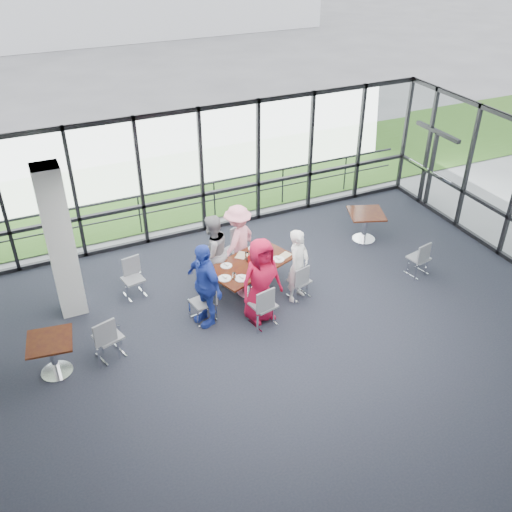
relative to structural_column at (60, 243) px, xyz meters
name	(u,v)px	position (x,y,z in m)	size (l,w,h in m)	color
floor	(296,350)	(3.60, -3.00, -1.61)	(12.00, 10.00, 0.02)	#1E212B
ceiling	(304,197)	(3.60, -3.00, 1.60)	(12.00, 10.00, 0.04)	white
curtain_wall_back	(202,172)	(3.60, 2.00, 0.00)	(12.00, 0.10, 3.20)	white
exit_door	(431,170)	(9.60, 0.75, -0.55)	(0.12, 1.60, 2.10)	black
structural_column	(60,243)	(0.00, 0.00, 0.00)	(0.50, 0.50, 3.20)	silver
apron	(152,161)	(3.60, 7.00, -1.62)	(80.00, 70.00, 0.02)	slate
grass_strip	(170,184)	(3.60, 5.00, -1.59)	(80.00, 5.00, 0.01)	#385F1D
guard_rail	(196,203)	(3.60, 2.60, -1.10)	(0.06, 0.06, 12.00)	#2D2D33
main_table	(250,268)	(3.56, -0.97, -0.98)	(2.06, 1.59, 0.75)	#36120F
side_table_left	(51,346)	(-0.59, -1.76, -0.98)	(0.87, 0.87, 0.75)	#36120F
side_table_right	(366,217)	(7.03, -0.10, -0.97)	(1.06, 1.06, 0.75)	#36120F
diner_near_left	(261,280)	(3.41, -1.83, -0.70)	(0.88, 0.57, 1.81)	#AC0D2E
diner_near_right	(298,265)	(4.38, -1.54, -0.79)	(0.59, 0.43, 1.63)	white
diner_far_left	(212,253)	(2.92, -0.42, -0.74)	(0.84, 0.52, 1.72)	gray
diner_far_right	(238,240)	(3.64, -0.14, -0.77)	(1.08, 0.56, 1.67)	pink
diner_end	(204,284)	(2.35, -1.49, -0.70)	(1.05, 0.57, 1.79)	#233BA9
chair_main_nl	(263,305)	(3.36, -2.04, -1.14)	(0.45, 0.45, 0.91)	slate
chair_main_nr	(299,281)	(4.44, -1.53, -1.19)	(0.40, 0.40, 0.82)	slate
chair_main_fl	(208,267)	(2.88, -0.26, -1.19)	(0.40, 0.40, 0.81)	slate
chair_main_fr	(237,249)	(3.70, 0.09, -1.14)	(0.45, 0.45, 0.93)	slate
chair_main_end	(202,302)	(2.32, -1.42, -1.17)	(0.42, 0.42, 0.86)	slate
chair_spare_la	(108,337)	(0.39, -1.73, -1.14)	(0.45, 0.45, 0.92)	slate
chair_spare_lb	(133,279)	(1.27, -0.05, -1.18)	(0.41, 0.41, 0.84)	slate
chair_spare_r	(419,258)	(7.27, -1.86, -1.18)	(0.41, 0.41, 0.84)	slate
plate_nl	(241,278)	(3.17, -1.42, -0.84)	(0.28, 0.28, 0.01)	white
plate_nr	(278,259)	(4.15, -1.09, -0.84)	(0.27, 0.27, 0.01)	white
plate_fl	(226,266)	(3.06, -0.86, -0.84)	(0.24, 0.24, 0.01)	white
plate_fr	(254,248)	(3.87, -0.47, -0.84)	(0.26, 0.26, 0.01)	white
plate_end	(225,278)	(2.86, -1.28, -0.84)	(0.27, 0.27, 0.01)	white
tumbler_a	(250,268)	(3.43, -1.24, -0.78)	(0.07, 0.07, 0.14)	white
tumbler_b	(265,257)	(3.89, -1.00, -0.78)	(0.07, 0.07, 0.14)	white
tumbler_c	(247,256)	(3.57, -0.77, -0.78)	(0.07, 0.07, 0.14)	white
tumbler_d	(234,276)	(3.03, -1.36, -0.78)	(0.07, 0.07, 0.14)	white
menu_a	(262,274)	(3.61, -1.43, -0.85)	(0.32, 0.23, 0.00)	silver
menu_b	(285,255)	(4.36, -1.00, -0.85)	(0.27, 0.19, 0.00)	silver
menu_c	(241,255)	(3.51, -0.61, -0.85)	(0.30, 0.21, 0.00)	silver
condiment_caddy	(249,260)	(3.58, -0.86, -0.83)	(0.10, 0.07, 0.04)	black
ketchup_bottle	(249,259)	(3.55, -0.94, -0.76)	(0.06, 0.06, 0.18)	#A90E11
green_bottle	(250,258)	(3.58, -0.92, -0.75)	(0.05, 0.05, 0.20)	#1E6C26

